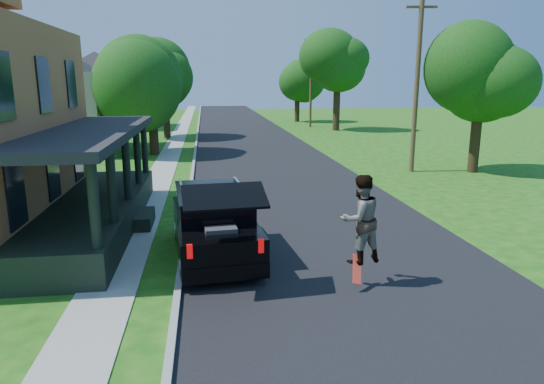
{
  "coord_description": "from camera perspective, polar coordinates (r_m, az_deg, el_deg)",
  "views": [
    {
      "loc": [
        -3.34,
        -9.23,
        4.54
      ],
      "look_at": [
        -1.67,
        3.0,
        1.68
      ],
      "focal_mm": 32.0,
      "sensor_mm": 36.0,
      "label": 1
    }
  ],
  "objects": [
    {
      "name": "ground",
      "position": [
        10.81,
        11.24,
        -12.06
      ],
      "size": [
        140.0,
        140.0,
        0.0
      ],
      "primitive_type": "plane",
      "color": "#145110",
      "rests_on": "ground"
    },
    {
      "name": "street",
      "position": [
        29.77,
        -1.26,
        4.24
      ],
      "size": [
        8.0,
        120.0,
        0.02
      ],
      "primitive_type": "cube",
      "color": "black",
      "rests_on": "ground"
    },
    {
      "name": "curb",
      "position": [
        29.59,
        -9.09,
        4.03
      ],
      "size": [
        0.15,
        120.0,
        0.12
      ],
      "primitive_type": "cube",
      "color": "gray",
      "rests_on": "ground"
    },
    {
      "name": "sidewalk",
      "position": [
        29.66,
        -12.09,
        3.93
      ],
      "size": [
        1.3,
        120.0,
        0.03
      ],
      "primitive_type": "cube",
      "color": "gray",
      "rests_on": "ground"
    },
    {
      "name": "front_walk",
      "position": [
        17.04,
        -28.71,
        -4.07
      ],
      "size": [
        6.5,
        1.2,
        0.03
      ],
      "primitive_type": "cube",
      "color": "gray",
      "rests_on": "ground"
    },
    {
      "name": "neighbor_house_mid",
      "position": [
        34.75,
        -25.31,
        11.23
      ],
      "size": [
        12.78,
        12.78,
        8.3
      ],
      "color": "#AEAB9A",
      "rests_on": "ground"
    },
    {
      "name": "neighbor_house_far",
      "position": [
        50.27,
        -19.9,
        11.86
      ],
      "size": [
        12.78,
        12.78,
        8.3
      ],
      "color": "#AEAB9A",
      "rests_on": "ground"
    },
    {
      "name": "black_suv",
      "position": [
        12.74,
        -6.84,
        -3.69
      ],
      "size": [
        2.35,
        5.17,
        2.34
      ],
      "rotation": [
        0.0,
        0.0,
        0.09
      ],
      "color": "black",
      "rests_on": "ground"
    },
    {
      "name": "skateboarder",
      "position": [
        10.94,
        10.35,
        -3.15
      ],
      "size": [
        1.15,
        1.01,
        2.01
      ],
      "rotation": [
        0.0,
        0.0,
        3.43
      ],
      "color": "black",
      "rests_on": "ground"
    },
    {
      "name": "skateboard",
      "position": [
        11.0,
        9.95,
        -9.0
      ],
      "size": [
        0.32,
        0.49,
        0.57
      ],
      "rotation": [
        0.0,
        0.0,
        -0.05
      ],
      "color": "#AA1F0E",
      "rests_on": "ground"
    },
    {
      "name": "tree_left_mid",
      "position": [
        31.19,
        -14.17,
        13.29
      ],
      "size": [
        5.71,
        5.76,
        7.63
      ],
      "rotation": [
        0.0,
        0.0,
        -0.16
      ],
      "color": "black",
      "rests_on": "ground"
    },
    {
      "name": "tree_left_far",
      "position": [
        39.84,
        -12.62,
        13.67
      ],
      "size": [
        5.63,
        5.37,
        7.9
      ],
      "rotation": [
        0.0,
        0.0,
        0.13
      ],
      "color": "black",
      "rests_on": "ground"
    },
    {
      "name": "tree_right_near",
      "position": [
        26.23,
        23.31,
        12.6
      ],
      "size": [
        5.21,
        5.38,
        7.15
      ],
      "rotation": [
        0.0,
        0.0,
        -0.3
      ],
      "color": "black",
      "rests_on": "ground"
    },
    {
      "name": "tree_right_mid",
      "position": [
        45.55,
        7.69,
        15.15
      ],
      "size": [
        6.76,
        6.39,
        9.31
      ],
      "rotation": [
        0.0,
        0.0,
        0.24
      ],
      "color": "black",
      "rests_on": "ground"
    },
    {
      "name": "tree_right_far",
      "position": [
        55.03,
        2.98,
        13.14
      ],
      "size": [
        5.74,
        5.98,
        7.2
      ],
      "rotation": [
        0.0,
        0.0,
        -0.35
      ],
      "color": "black",
      "rests_on": "ground"
    },
    {
      "name": "utility_pole_near",
      "position": [
        25.35,
        16.67,
        12.11
      ],
      "size": [
        1.47,
        0.34,
        8.48
      ],
      "rotation": [
        0.0,
        0.0,
        -0.16
      ],
      "color": "#493621",
      "rests_on": "ground"
    },
    {
      "name": "utility_pole_far",
      "position": [
        48.64,
        4.6,
        13.02
      ],
      "size": [
        1.48,
        0.39,
        8.88
      ],
      "rotation": [
        0.0,
        0.0,
        0.19
      ],
      "color": "#493621",
      "rests_on": "ground"
    }
  ]
}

